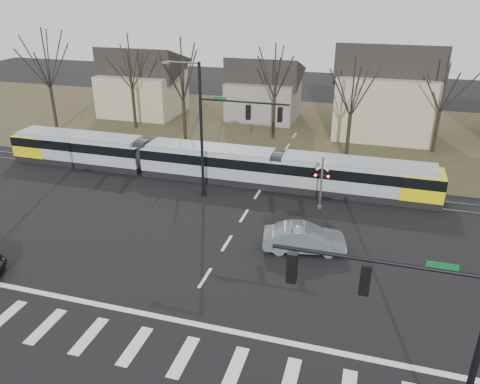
# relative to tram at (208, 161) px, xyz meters

# --- Properties ---
(ground) EXTENTS (140.00, 140.00, 0.00)m
(ground) POSITION_rel_tram_xyz_m (4.84, -16.00, -1.53)
(ground) COLOR black
(grass_verge) EXTENTS (140.00, 28.00, 0.01)m
(grass_verge) POSITION_rel_tram_xyz_m (4.84, 16.00, -1.53)
(grass_verge) COLOR #38331E
(grass_verge) RESTS_ON ground
(crosswalk) EXTENTS (27.00, 2.60, 0.01)m
(crosswalk) POSITION_rel_tram_xyz_m (4.84, -20.00, -1.53)
(crosswalk) COLOR silver
(crosswalk) RESTS_ON ground
(stop_line) EXTENTS (28.00, 0.35, 0.01)m
(stop_line) POSITION_rel_tram_xyz_m (4.84, -17.80, -1.53)
(stop_line) COLOR silver
(stop_line) RESTS_ON ground
(lane_dashes) EXTENTS (0.18, 30.00, 0.01)m
(lane_dashes) POSITION_rel_tram_xyz_m (4.84, -0.00, -1.53)
(lane_dashes) COLOR silver
(lane_dashes) RESTS_ON ground
(rail_pair) EXTENTS (90.00, 1.52, 0.06)m
(rail_pair) POSITION_rel_tram_xyz_m (4.84, -0.20, -1.50)
(rail_pair) COLOR #59595E
(rail_pair) RESTS_ON ground
(tram) EXTENTS (37.12, 2.76, 2.81)m
(tram) POSITION_rel_tram_xyz_m (0.00, 0.00, 0.00)
(tram) COLOR gray
(tram) RESTS_ON ground
(sedan) EXTENTS (3.73, 5.76, 1.67)m
(sedan) POSITION_rel_tram_xyz_m (9.70, -9.45, -0.70)
(sedan) COLOR slate
(sedan) RESTS_ON ground
(signal_pole_near_right) EXTENTS (6.72, 0.44, 8.00)m
(signal_pole_near_right) POSITION_rel_tram_xyz_m (14.96, -22.00, 3.63)
(signal_pole_near_right) COLOR black
(signal_pole_near_right) RESTS_ON ground
(signal_pole_far) EXTENTS (9.28, 0.44, 10.20)m
(signal_pole_far) POSITION_rel_tram_xyz_m (2.44, -3.50, 4.17)
(signal_pole_far) COLOR black
(signal_pole_far) RESTS_ON ground
(rail_crossing_signal) EXTENTS (1.08, 0.36, 4.00)m
(rail_crossing_signal) POSITION_rel_tram_xyz_m (9.84, -3.21, 0.35)
(rail_crossing_signal) COLOR #59595B
(rail_crossing_signal) RESTS_ON ground
(tree_row) EXTENTS (59.20, 7.20, 10.00)m
(tree_row) POSITION_rel_tram_xyz_m (6.84, 10.00, 3.47)
(tree_row) COLOR black
(tree_row) RESTS_ON ground
(house_a) EXTENTS (9.72, 8.64, 8.60)m
(house_a) POSITION_rel_tram_xyz_m (-15.16, 18.00, 2.93)
(house_a) COLOR tan
(house_a) RESTS_ON ground
(house_b) EXTENTS (8.64, 7.56, 7.65)m
(house_b) POSITION_rel_tram_xyz_m (-0.16, 20.00, 2.44)
(house_b) COLOR slate
(house_b) RESTS_ON ground
(house_c) EXTENTS (10.80, 8.64, 10.10)m
(house_c) POSITION_rel_tram_xyz_m (13.84, 17.00, 3.70)
(house_c) COLOR tan
(house_c) RESTS_ON ground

